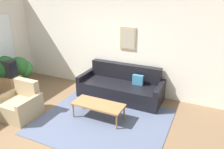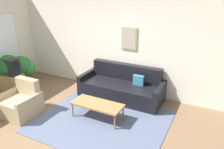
# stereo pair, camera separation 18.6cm
# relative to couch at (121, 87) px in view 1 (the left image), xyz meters

# --- Properties ---
(ground_plane) EXTENTS (16.00, 16.00, 0.00)m
(ground_plane) POSITION_rel_couch_xyz_m (-0.60, -2.08, -0.30)
(ground_plane) COLOR brown
(area_rug) EXTENTS (2.83, 2.39, 0.01)m
(area_rug) POSITION_rel_couch_xyz_m (0.10, -1.26, -0.29)
(area_rug) COLOR #4C5670
(area_rug) RESTS_ON ground_plane
(wall_back) EXTENTS (8.00, 0.09, 2.70)m
(wall_back) POSITION_rel_couch_xyz_m (-0.60, 0.46, 1.05)
(wall_back) COLOR silver
(wall_back) RESTS_ON ground_plane
(couch) EXTENTS (2.23, 0.90, 0.87)m
(couch) POSITION_rel_couch_xyz_m (0.00, 0.00, 0.00)
(couch) COLOR black
(couch) RESTS_ON ground_plane
(coffee_table) EXTENTS (1.17, 0.50, 0.38)m
(coffee_table) POSITION_rel_couch_xyz_m (-0.05, -1.21, 0.05)
(coffee_table) COLOR olive
(coffee_table) RESTS_ON ground_plane
(tv_stand) EXTENTS (0.67, 0.42, 0.50)m
(tv_stand) POSITION_rel_couch_xyz_m (-3.02, -1.06, -0.05)
(tv_stand) COLOR #A87F51
(tv_stand) RESTS_ON ground_plane
(tv) EXTENTS (0.56, 0.28, 0.47)m
(tv) POSITION_rel_couch_xyz_m (-3.02, -1.06, 0.44)
(tv) COLOR black
(tv) RESTS_ON tv_stand
(armchair) EXTENTS (0.80, 0.76, 0.81)m
(armchair) POSITION_rel_couch_xyz_m (-1.75, -1.85, -0.03)
(armchair) COLOR tan
(armchair) RESTS_ON ground_plane
(potted_plant_tall) EXTENTS (0.65, 0.65, 1.04)m
(potted_plant_tall) POSITION_rel_couch_xyz_m (-3.14, -0.99, 0.39)
(potted_plant_tall) COLOR #935638
(potted_plant_tall) RESTS_ON ground_plane
(potted_plant_by_window) EXTENTS (0.52, 0.52, 0.79)m
(potted_plant_by_window) POSITION_rel_couch_xyz_m (-2.99, -0.49, 0.19)
(potted_plant_by_window) COLOR #935638
(potted_plant_by_window) RESTS_ON ground_plane
(potted_plant_small) EXTENTS (0.58, 0.58, 0.93)m
(potted_plant_small) POSITION_rel_couch_xyz_m (-3.02, -0.64, 0.30)
(potted_plant_small) COLOR #383D42
(potted_plant_small) RESTS_ON ground_plane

